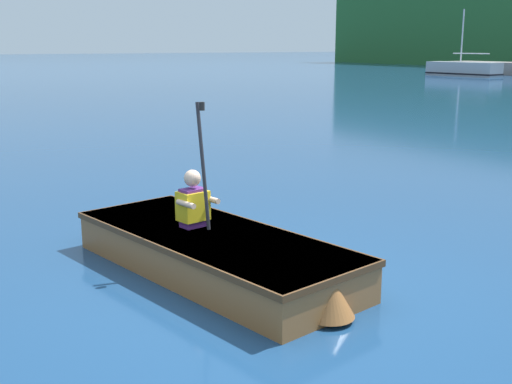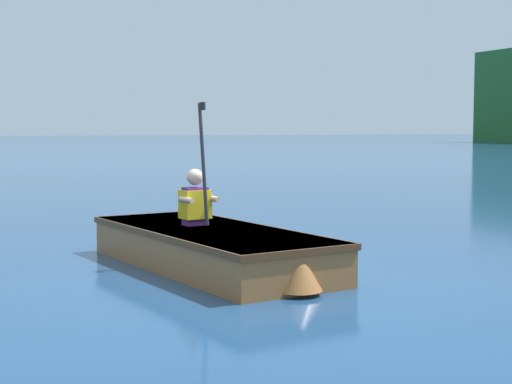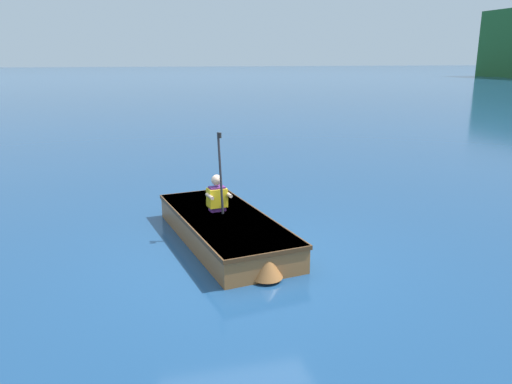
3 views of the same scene
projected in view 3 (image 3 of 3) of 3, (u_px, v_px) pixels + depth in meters
name	position (u px, v px, depth m)	size (l,w,h in m)	color
ground_plane	(247.00, 264.00, 6.85)	(300.00, 300.00, 0.00)	navy
rowboat_foreground	(226.00, 228.00, 7.60)	(3.43, 1.72, 0.40)	#935B2D
person_paddler	(217.00, 195.00, 7.80)	(0.40, 0.39, 1.26)	#592672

